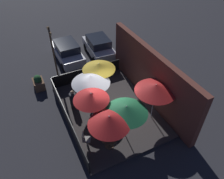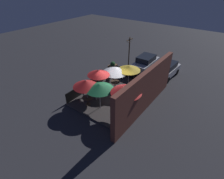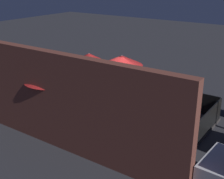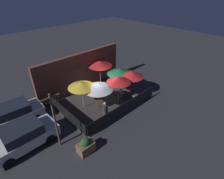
{
  "view_description": "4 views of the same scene",
  "coord_description": "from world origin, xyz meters",
  "views": [
    {
      "loc": [
        8.68,
        -3.97,
        9.91
      ],
      "look_at": [
        -0.4,
        0.45,
        1.29
      ],
      "focal_mm": 35.0,
      "sensor_mm": 36.0,
      "label": 1
    },
    {
      "loc": [
        10.62,
        7.45,
        9.09
      ],
      "look_at": [
        0.85,
        0.22,
        1.27
      ],
      "focal_mm": 28.0,
      "sensor_mm": 36.0,
      "label": 2
    },
    {
      "loc": [
        -6.73,
        10.1,
        5.98
      ],
      "look_at": [
        0.61,
        -0.37,
        1.23
      ],
      "focal_mm": 50.0,
      "sensor_mm": 36.0,
      "label": 3
    },
    {
      "loc": [
        -7.93,
        -9.65,
        8.88
      ],
      "look_at": [
        0.8,
        -0.45,
        1.01
      ],
      "focal_mm": 28.0,
      "sensor_mm": 36.0,
      "label": 4
    }
  ],
  "objects": [
    {
      "name": "patio_umbrella_0",
      "position": [
        2.46,
        -1.09,
        2.18
      ],
      "size": [
        2.08,
        2.08,
        2.33
      ],
      "color": "#B2B2B7",
      "rests_on": "patio_deck"
    },
    {
      "name": "dining_table_1",
      "position": [
        -0.88,
        -0.7,
        0.73
      ],
      "size": [
        0.85,
        0.85,
        0.78
      ],
      "color": "#4C3828",
      "rests_on": "patio_deck"
    },
    {
      "name": "building_wall",
      "position": [
        0.0,
        2.87,
        1.77
      ],
      "size": [
        8.74,
        0.36,
        3.54
      ],
      "color": "brown",
      "rests_on": "ground_plane"
    },
    {
      "name": "patio_deck",
      "position": [
        0.0,
        0.0,
        0.06
      ],
      "size": [
        7.14,
        5.29,
        0.12
      ],
      "color": "#383333",
      "rests_on": "ground_plane"
    },
    {
      "name": "patron_0",
      "position": [
        -1.22,
        -1.83,
        0.68
      ],
      "size": [
        0.57,
        0.57,
        1.27
      ],
      "rotation": [
        0.0,
        0.0,
        5.73
      ],
      "color": "#333338",
      "rests_on": "patio_deck"
    },
    {
      "name": "dining_table_0",
      "position": [
        2.46,
        -1.09,
        0.68
      ],
      "size": [
        0.87,
        0.87,
        0.71
      ],
      "color": "#4C3828",
      "rests_on": "patio_deck"
    },
    {
      "name": "light_post",
      "position": [
        -5.07,
        -1.84,
        2.17
      ],
      "size": [
        1.1,
        0.12,
        3.87
      ],
      "color": "brown",
      "rests_on": "ground_plane"
    },
    {
      "name": "patio_umbrella_5",
      "position": [
        -1.77,
        0.2,
        2.23
      ],
      "size": [
        2.08,
        2.08,
        2.32
      ],
      "color": "#B2B2B7",
      "rests_on": "patio_deck"
    },
    {
      "name": "ground_plane",
      "position": [
        0.0,
        0.0,
        0.0
      ],
      "size": [
        60.0,
        60.0,
        0.0
      ],
      "primitive_type": "plane",
      "color": "#2D2D33"
    },
    {
      "name": "patio_chair_1",
      "position": [
        1.86,
        -2.18,
        0.65
      ],
      "size": [
        0.54,
        0.54,
        0.96
      ],
      "rotation": [
        0.0,
        0.0,
        1.07
      ],
      "color": "gray",
      "rests_on": "patio_deck"
    },
    {
      "name": "patio_umbrella_1",
      "position": [
        -0.88,
        -0.7,
        2.14
      ],
      "size": [
        2.29,
        2.29,
        2.29
      ],
      "color": "#B2B2B7",
      "rests_on": "patio_deck"
    },
    {
      "name": "patio_umbrella_2",
      "position": [
        2.15,
        -0.0,
        2.12
      ],
      "size": [
        2.23,
        2.23,
        2.22
      ],
      "color": "#B2B2B7",
      "rests_on": "patio_deck"
    },
    {
      "name": "patio_umbrella_4",
      "position": [
        0.72,
        -1.29,
        2.33
      ],
      "size": [
        1.92,
        1.92,
        2.44
      ],
      "color": "#B2B2B7",
      "rests_on": "patio_deck"
    },
    {
      "name": "patio_chair_0",
      "position": [
        1.48,
        -0.97,
        0.62
      ],
      "size": [
        0.45,
        0.45,
        0.92
      ],
      "rotation": [
        0.0,
        0.0,
        -0.13
      ],
      "color": "gray",
      "rests_on": "patio_deck"
    },
    {
      "name": "planter_box",
      "position": [
        -4.17,
        -3.39,
        0.46
      ],
      "size": [
        1.0,
        0.7,
        1.05
      ],
      "color": "brown",
      "rests_on": "ground_plane"
    },
    {
      "name": "patio_umbrella_3",
      "position": [
        1.64,
        2.07,
        2.37
      ],
      "size": [
        2.28,
        2.28,
        2.48
      ],
      "color": "#B2B2B7",
      "rests_on": "patio_deck"
    },
    {
      "name": "parked_car_0",
      "position": [
        -6.67,
        -0.5,
        0.84
      ],
      "size": [
        4.02,
        1.85,
        1.62
      ],
      "rotation": [
        0.0,
        0.0,
        0.02
      ],
      "color": "silver",
      "rests_on": "ground_plane"
    },
    {
      "name": "fence_side_left",
      "position": [
        -3.52,
        0.0,
        0.59
      ],
      "size": [
        0.05,
        5.09,
        0.95
      ],
      "color": "black",
      "rests_on": "patio_deck"
    },
    {
      "name": "parked_car_1",
      "position": [
        -6.35,
        2.1,
        0.84
      ],
      "size": [
        3.89,
        1.96,
        1.62
      ],
      "rotation": [
        0.0,
        0.0,
        -0.05
      ],
      "color": "silver",
      "rests_on": "ground_plane"
    },
    {
      "name": "fence_front",
      "position": [
        0.0,
        -2.6,
        0.59
      ],
      "size": [
        6.94,
        0.05,
        0.95
      ],
      "color": "black",
      "rests_on": "patio_deck"
    }
  ]
}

